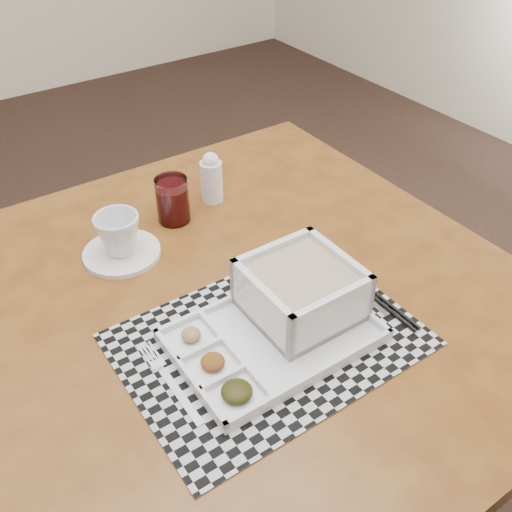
# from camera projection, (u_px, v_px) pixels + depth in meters

# --- Properties ---
(floor) EXTENTS (5.00, 5.00, 0.00)m
(floor) POSITION_uv_depth(u_px,v_px,m) (105.00, 384.00, 1.83)
(floor) COLOR black
(floor) RESTS_ON ground
(dining_table) EXTENTS (1.04, 1.04, 0.77)m
(dining_table) POSITION_uv_depth(u_px,v_px,m) (232.00, 326.00, 1.07)
(dining_table) COLOR #54290F
(dining_table) RESTS_ON ground
(placemat) EXTENTS (0.47, 0.35, 0.00)m
(placemat) POSITION_uv_depth(u_px,v_px,m) (269.00, 340.00, 0.93)
(placemat) COLOR #B0B0B8
(placemat) RESTS_ON dining_table
(serving_tray) EXTENTS (0.32, 0.22, 0.10)m
(serving_tray) POSITION_uv_depth(u_px,v_px,m) (292.00, 304.00, 0.94)
(serving_tray) COLOR white
(serving_tray) RESTS_ON placemat
(fork) EXTENTS (0.02, 0.19, 0.00)m
(fork) POSITION_uv_depth(u_px,v_px,m) (169.00, 380.00, 0.86)
(fork) COLOR silver
(fork) RESTS_ON placemat
(spoon) EXTENTS (0.04, 0.18, 0.01)m
(spoon) POSITION_uv_depth(u_px,v_px,m) (336.00, 273.00, 1.06)
(spoon) COLOR silver
(spoon) RESTS_ON placemat
(chopsticks) EXTENTS (0.02, 0.24, 0.01)m
(chopsticks) POSITION_uv_depth(u_px,v_px,m) (368.00, 290.00, 1.02)
(chopsticks) COLOR black
(chopsticks) RESTS_ON placemat
(saucer) EXTENTS (0.15, 0.15, 0.01)m
(saucer) POSITION_uv_depth(u_px,v_px,m) (122.00, 253.00, 1.11)
(saucer) COLOR white
(saucer) RESTS_ON dining_table
(cup) EXTENTS (0.12, 0.12, 0.08)m
(cup) POSITION_uv_depth(u_px,v_px,m) (118.00, 234.00, 1.08)
(cup) COLOR white
(cup) RESTS_ON saucer
(juice_glass) EXTENTS (0.07, 0.07, 0.10)m
(juice_glass) POSITION_uv_depth(u_px,v_px,m) (173.00, 202.00, 1.18)
(juice_glass) COLOR white
(juice_glass) RESTS_ON dining_table
(creamer_bottle) EXTENTS (0.05, 0.05, 0.12)m
(creamer_bottle) POSITION_uv_depth(u_px,v_px,m) (211.00, 178.00, 1.23)
(creamer_bottle) COLOR white
(creamer_bottle) RESTS_ON dining_table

